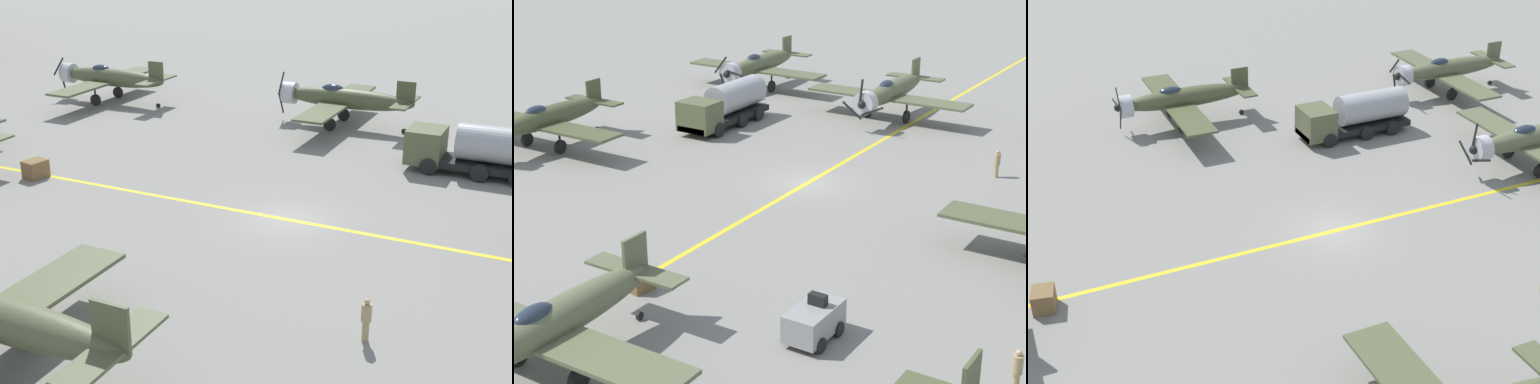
% 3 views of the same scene
% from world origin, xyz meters
% --- Properties ---
extents(ground_plane, '(400.00, 400.00, 0.00)m').
position_xyz_m(ground_plane, '(0.00, 0.00, 0.00)').
color(ground_plane, gray).
extents(taxiway_stripe, '(0.30, 160.00, 0.01)m').
position_xyz_m(taxiway_stripe, '(0.00, 0.00, 0.00)').
color(taxiway_stripe, yellow).
rests_on(taxiway_stripe, ground).
extents(airplane_near_right, '(12.00, 9.98, 3.65)m').
position_xyz_m(airplane_near_right, '(14.93, -17.84, 2.01)').
color(airplane_near_right, '#565B3C').
rests_on(airplane_near_right, ground).
extents(airplane_far_center, '(12.00, 9.98, 3.65)m').
position_xyz_m(airplane_far_center, '(-2.37, 22.03, 2.01)').
color(airplane_far_center, '#5C6143').
rests_on(airplane_far_center, ground).
extents(airplane_near_center, '(12.00, 9.98, 3.80)m').
position_xyz_m(airplane_near_center, '(1.88, -15.09, 2.01)').
color(airplane_near_center, '#585D3E').
rests_on(airplane_near_center, ground).
extents(airplane_mid_right, '(12.00, 9.98, 3.65)m').
position_xyz_m(airplane_mid_right, '(17.49, 3.21, 2.01)').
color(airplane_mid_right, '#494E30').
rests_on(airplane_mid_right, ground).
extents(fuel_tanker, '(2.68, 8.00, 2.98)m').
position_xyz_m(fuel_tanker, '(10.84, -7.21, 1.51)').
color(fuel_tanker, black).
rests_on(fuel_tanker, ground).
extents(tow_tractor, '(1.57, 2.60, 1.79)m').
position_xyz_m(tow_tractor, '(-8.96, 15.07, 0.79)').
color(tow_tractor, gray).
rests_on(tow_tractor, ground).
extents(ground_crew_walking, '(0.36, 0.36, 1.66)m').
position_xyz_m(ground_crew_walking, '(-8.82, -6.76, 0.91)').
color(ground_crew_walking, tan).
rests_on(ground_crew_walking, ground).
extents(ground_crew_inspecting, '(0.37, 0.37, 1.71)m').
position_xyz_m(ground_crew_inspecting, '(-16.56, 14.60, 0.93)').
color(ground_crew_inspecting, tan).
rests_on(ground_crew_inspecting, ground).
extents(supply_crate_mid_lane, '(1.40, 1.24, 1.02)m').
position_xyz_m(supply_crate_mid_lane, '(-0.49, 15.41, 0.51)').
color(supply_crate_mid_lane, brown).
rests_on(supply_crate_mid_lane, ground).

